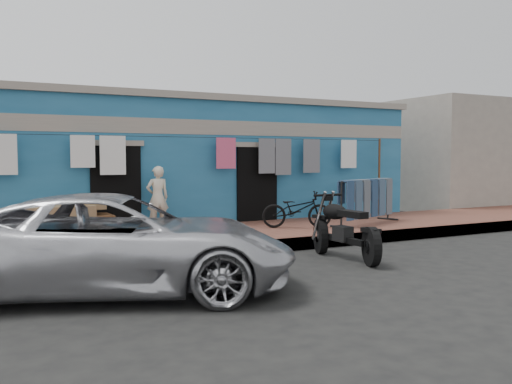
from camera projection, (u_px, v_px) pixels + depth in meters
name	position (u px, v px, depth m)	size (l,w,h in m)	color
ground	(311.00, 268.00, 9.03)	(80.00, 80.00, 0.00)	black
sidewalk	(235.00, 237.00, 11.68)	(28.00, 3.00, 0.25)	brown
curb	(267.00, 247.00, 10.40)	(28.00, 0.10, 0.25)	gray
building	(174.00, 163.00, 15.12)	(12.20, 5.20, 3.36)	#1F5981
neighbor_right	(457.00, 156.00, 20.14)	(6.00, 5.00, 3.80)	#9E9384
clothesline	(211.00, 159.00, 12.68)	(10.06, 0.06, 2.10)	brown
car	(117.00, 241.00, 7.35)	(2.25, 4.95, 1.40)	silver
seated_person	(157.00, 197.00, 12.00)	(0.50, 0.33, 1.39)	beige
bicycle	(297.00, 205.00, 12.19)	(0.55, 1.55, 1.01)	black
motorcycle	(345.00, 228.00, 9.71)	(0.72, 1.81, 1.15)	black
charpoy	(64.00, 219.00, 10.94)	(2.01, 0.98, 0.67)	brown
jeans_rack	(366.00, 201.00, 12.94)	(2.30, 1.25, 1.10)	black
litter_a	(224.00, 259.00, 9.62)	(0.17, 0.13, 0.08)	silver
litter_b	(284.00, 254.00, 10.08)	(0.18, 0.13, 0.09)	silver
litter_c	(278.00, 259.00, 9.54)	(0.22, 0.18, 0.09)	silver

